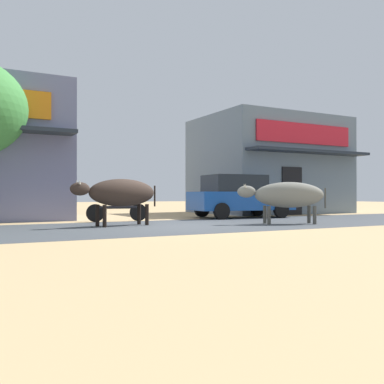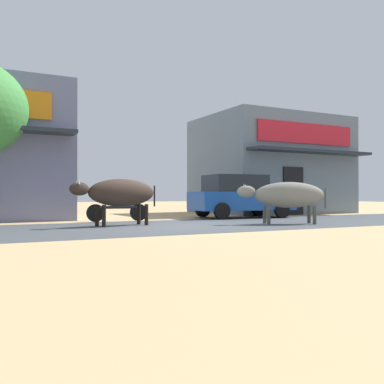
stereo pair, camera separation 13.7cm
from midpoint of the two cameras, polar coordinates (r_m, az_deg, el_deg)
ground at (r=12.40m, az=-2.76°, el=-4.47°), size 80.00×80.00×0.00m
asphalt_road at (r=12.40m, az=-2.76°, el=-4.46°), size 72.00×5.24×0.00m
storefront_right_club at (r=22.17m, az=10.31°, el=3.37°), size 6.65×6.05×4.63m
parked_hatchback_car at (r=17.00m, az=6.43°, el=-0.50°), size 4.03×2.23×1.64m
parked_motorcycle at (r=14.71m, az=-9.32°, el=-2.01°), size 2.02×0.30×1.04m
cow_near_brown at (r=12.63m, az=-9.03°, el=-0.14°), size 2.67×0.98×1.34m
cow_far_dark at (r=13.59m, az=12.59°, el=-0.40°), size 2.66×1.47×1.28m
pedestrian_by_shop at (r=19.59m, az=11.38°, el=-0.42°), size 0.46×0.61×1.48m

